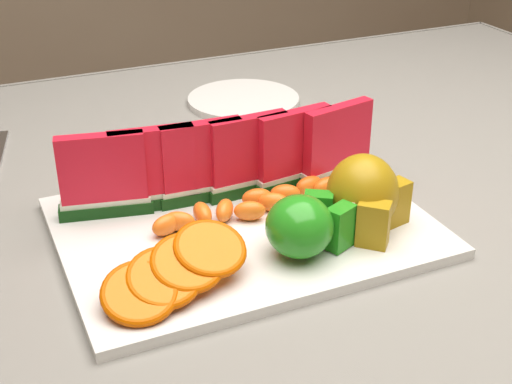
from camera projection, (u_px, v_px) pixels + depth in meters
table at (268, 249)px, 0.96m from camera, size 1.40×0.90×0.75m
tablecloth at (268, 209)px, 0.93m from camera, size 1.53×1.03×0.20m
platter at (244, 227)px, 0.80m from camera, size 0.40×0.30×0.01m
apple_cluster at (305, 225)px, 0.72m from camera, size 0.10×0.08×0.06m
pear_cluster at (365, 196)px, 0.77m from camera, size 0.10×0.11×0.09m
side_plate at (243, 100)px, 1.15m from camera, size 0.19×0.19×0.01m
watermelon_row at (226, 161)px, 0.83m from camera, size 0.39×0.07×0.10m
orange_fan_front at (176, 270)px, 0.67m from camera, size 0.16×0.11×0.05m
orange_fan_back at (199, 166)px, 0.88m from camera, size 0.28×0.10×0.04m
tangerine_segments at (249, 204)px, 0.81m from camera, size 0.24×0.05×0.02m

